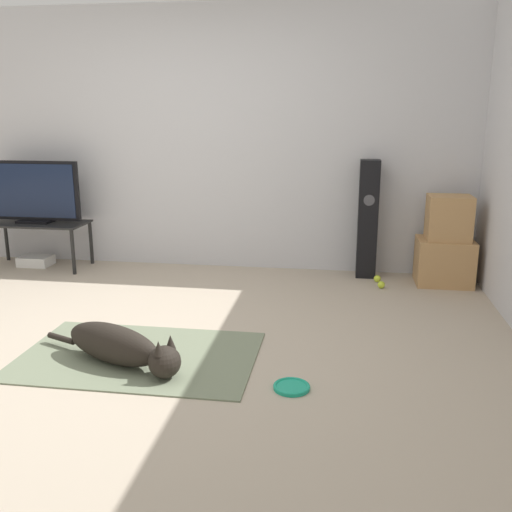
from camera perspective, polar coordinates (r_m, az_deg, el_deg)
ground_plane at (r=4.05m, az=-10.92°, el=-8.58°), size 12.00×12.00×0.00m
wall_back at (r=5.76m, az=-4.48°, el=11.48°), size 8.00×0.06×2.55m
area_rug at (r=3.85m, az=-11.65°, el=-9.74°), size 1.53×1.00×0.01m
dog at (r=3.69m, az=-13.34°, el=-8.79°), size 1.05×0.51×0.26m
frisbee at (r=3.38m, az=3.58°, el=-12.93°), size 0.21×0.21×0.03m
cardboard_box_lower at (r=5.52m, az=18.29°, el=-0.54°), size 0.50×0.41×0.42m
cardboard_box_upper at (r=5.42m, az=18.73°, el=3.62°), size 0.38×0.31×0.40m
floor_speaker at (r=5.50m, az=11.11°, el=3.62°), size 0.18×0.19×1.12m
tv_stand at (r=6.18m, az=-21.10°, el=2.66°), size 1.01×0.47×0.46m
tv at (r=6.13m, az=-21.39°, el=5.93°), size 0.96×0.20×0.62m
tennis_ball_by_boxes at (r=5.27m, az=12.41°, el=-2.83°), size 0.07×0.07×0.07m
tennis_ball_near_speaker at (r=5.45m, az=12.03°, el=-2.23°), size 0.07×0.07×0.07m
game_console at (r=6.32m, az=-21.14°, el=-0.45°), size 0.32×0.24×0.10m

